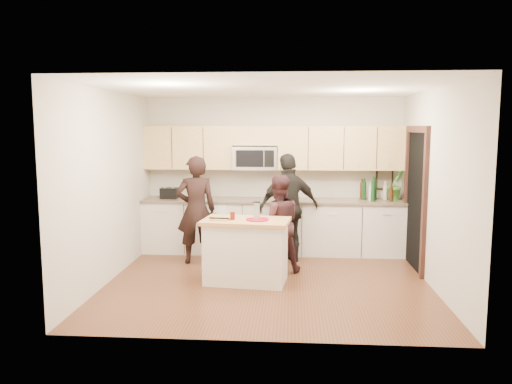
# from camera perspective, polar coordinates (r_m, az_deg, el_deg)

# --- Properties ---
(floor) EXTENTS (4.50, 4.50, 0.00)m
(floor) POSITION_cam_1_polar(r_m,az_deg,el_deg) (7.19, 1.37, -10.21)
(floor) COLOR brown
(floor) RESTS_ON ground
(room_shell) EXTENTS (4.52, 4.02, 2.71)m
(room_shell) POSITION_cam_1_polar(r_m,az_deg,el_deg) (6.87, 1.41, 3.68)
(room_shell) COLOR #B8AF9D
(room_shell) RESTS_ON ground
(back_cabinetry) EXTENTS (4.50, 0.66, 0.94)m
(back_cabinetry) POSITION_cam_1_polar(r_m,az_deg,el_deg) (8.71, 1.90, -3.90)
(back_cabinetry) COLOR beige
(back_cabinetry) RESTS_ON ground
(upper_cabinetry) EXTENTS (4.50, 0.33, 0.75)m
(upper_cabinetry) POSITION_cam_1_polar(r_m,az_deg,el_deg) (8.70, 2.20, 5.18)
(upper_cabinetry) COLOR #D5B56D
(upper_cabinetry) RESTS_ON ground
(microwave) EXTENTS (0.76, 0.41, 0.40)m
(microwave) POSITION_cam_1_polar(r_m,az_deg,el_deg) (8.69, -0.08, 3.91)
(microwave) COLOR silver
(microwave) RESTS_ON ground
(doorway) EXTENTS (0.06, 1.25, 2.20)m
(doorway) POSITION_cam_1_polar(r_m,az_deg,el_deg) (8.05, 17.78, -0.23)
(doorway) COLOR black
(doorway) RESTS_ON ground
(framed_picture) EXTENTS (0.30, 0.03, 0.38)m
(framed_picture) POSITION_cam_1_polar(r_m,az_deg,el_deg) (9.03, 14.47, 1.45)
(framed_picture) COLOR black
(framed_picture) RESTS_ON ground
(dish_towel) EXTENTS (0.34, 0.60, 0.48)m
(dish_towel) POSITION_cam_1_polar(r_m,az_deg,el_deg) (8.56, -4.51, -1.88)
(dish_towel) COLOR white
(dish_towel) RESTS_ON ground
(island) EXTENTS (1.27, 0.83, 0.90)m
(island) POSITION_cam_1_polar(r_m,az_deg,el_deg) (7.07, -1.15, -6.70)
(island) COLOR beige
(island) RESTS_ON ground
(red_plate) EXTENTS (0.32, 0.32, 0.02)m
(red_plate) POSITION_cam_1_polar(r_m,az_deg,el_deg) (6.92, 0.16, -3.17)
(red_plate) COLOR maroon
(red_plate) RESTS_ON island
(box_grater) EXTENTS (0.09, 0.07, 0.24)m
(box_grater) POSITION_cam_1_polar(r_m,az_deg,el_deg) (6.94, 0.08, -2.04)
(box_grater) COLOR silver
(box_grater) RESTS_ON red_plate
(drink_glass) EXTENTS (0.07, 0.07, 0.11)m
(drink_glass) POSITION_cam_1_polar(r_m,az_deg,el_deg) (6.94, -2.70, -2.75)
(drink_glass) COLOR #65130B
(drink_glass) RESTS_ON island
(cutting_board) EXTENTS (0.27, 0.23, 0.02)m
(cutting_board) POSITION_cam_1_polar(r_m,az_deg,el_deg) (6.94, -4.13, -3.13)
(cutting_board) COLOR tan
(cutting_board) RESTS_ON island
(tongs) EXTENTS (0.28, 0.06, 0.02)m
(tongs) POSITION_cam_1_polar(r_m,az_deg,el_deg) (6.92, -4.24, -3.01)
(tongs) COLOR black
(tongs) RESTS_ON cutting_board
(knife) EXTENTS (0.20, 0.05, 0.01)m
(knife) POSITION_cam_1_polar(r_m,az_deg,el_deg) (6.88, -3.95, -3.12)
(knife) COLOR silver
(knife) RESTS_ON cutting_board
(toaster) EXTENTS (0.30, 0.19, 0.19)m
(toaster) POSITION_cam_1_polar(r_m,az_deg,el_deg) (8.86, -9.89, -0.13)
(toaster) COLOR black
(toaster) RESTS_ON back_cabinetry
(bottle_cluster) EXTENTS (0.53, 0.31, 0.42)m
(bottle_cluster) POSITION_cam_1_polar(r_m,az_deg,el_deg) (8.73, 13.33, 0.23)
(bottle_cluster) COLOR black
(bottle_cluster) RESTS_ON back_cabinetry
(orchid) EXTENTS (0.37, 0.35, 0.54)m
(orchid) POSITION_cam_1_polar(r_m,az_deg,el_deg) (8.81, 15.72, 0.80)
(orchid) COLOR #417F33
(orchid) RESTS_ON back_cabinetry
(woman_left) EXTENTS (0.72, 0.56, 1.73)m
(woman_left) POSITION_cam_1_polar(r_m,az_deg,el_deg) (8.05, -6.86, -2.03)
(woman_left) COLOR black
(woman_left) RESTS_ON ground
(woman_center) EXTENTS (0.82, 0.70, 1.48)m
(woman_center) POSITION_cam_1_polar(r_m,az_deg,el_deg) (7.52, 2.52, -3.65)
(woman_center) COLOR #31181B
(woman_center) RESTS_ON ground
(woman_right) EXTENTS (1.12, 0.82, 1.76)m
(woman_right) POSITION_cam_1_polar(r_m,az_deg,el_deg) (8.08, 3.75, -1.83)
(woman_right) COLOR black
(woman_right) RESTS_ON ground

